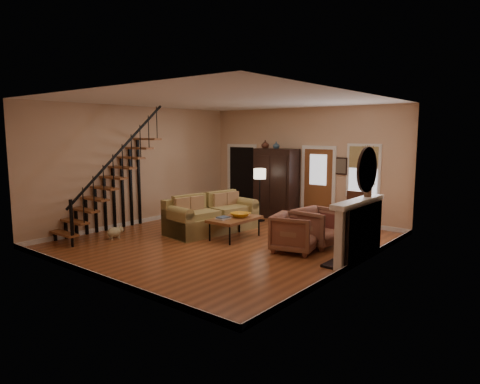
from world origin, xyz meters
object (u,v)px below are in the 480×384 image
Objects in this scene: armchair_right at (318,227)px; floor_lamp at (260,195)px; side_chair at (352,211)px; armchair_left at (295,233)px; armoire at (276,183)px; coffee_table at (235,228)px; sofa at (212,215)px.

floor_lamp is (-2.67, 1.37, 0.34)m from armchair_right.
side_chair reaches higher than armchair_right.
armchair_left is 0.90× the size of side_chair.
armchair_left is 2.72m from side_chair.
armoire is 1.36× the size of floor_lamp.
armchair_left is (1.77, -0.10, 0.16)m from coffee_table.
armoire is 2.71m from sofa.
armoire is 2.06× the size of side_chair.
floor_lamp is at bearing 35.56° from armchair_left.
sofa is 2.71m from armchair_left.
armchair_left is at bearing -91.76° from side_chair.
coffee_table is at bearing 72.66° from armchair_left.
armchair_right is at bearing 18.74° from coffee_table.
side_chair is at bearing 49.72° from sofa.
coffee_table is at bearing -76.18° from armoire.
coffee_table is (0.92, -0.18, -0.20)m from sofa.
armchair_left is (2.47, -2.91, -0.63)m from armoire.
side_chair is at bearing 12.80° from floor_lamp.
sofa is at bearing -138.73° from side_chair.
floor_lamp is at bearing 92.76° from sofa.
armchair_left is at bearing -40.25° from floor_lamp.
armoire is at bearing 56.91° from armchair_right.
armoire is at bearing 26.05° from armchair_left.
armoire is 0.84m from floor_lamp.
sofa is 2.89m from armchair_right.
armchair_left is 0.60× the size of floor_lamp.
side_chair is at bearing 54.64° from coffee_table.
armoire is at bearing 103.82° from coffee_table.
floor_lamp reaches higher than sofa.
coffee_table is at bearing -70.03° from floor_lamp.
armchair_right is at bearing -26.03° from armchair_left.
coffee_table is (0.69, -2.82, -0.79)m from armoire.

